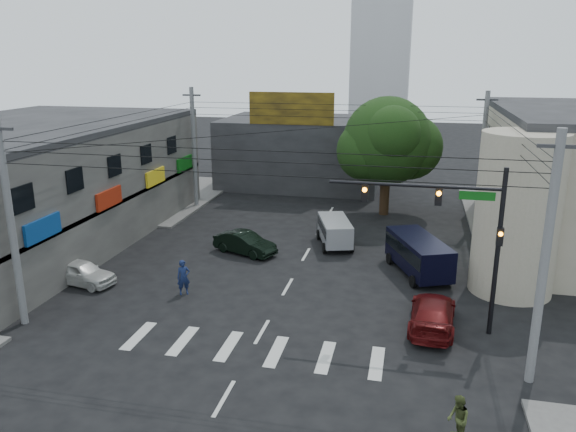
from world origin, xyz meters
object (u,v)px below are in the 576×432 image
(white_compact, at_px, (81,272))
(traffic_gantry, at_px, (457,223))
(dark_sedan, at_px, (245,243))
(navy_van, at_px, (418,256))
(utility_pole_far_left, at_px, (194,148))
(street_tree, at_px, (387,141))
(silver_minivan, at_px, (335,233))
(utility_pole_near_left, at_px, (11,224))
(utility_pole_far_right, at_px, (482,159))
(utility_pole_near_right, at_px, (544,262))
(maroon_sedan, at_px, (432,313))
(traffic_officer, at_px, (183,277))
(pedestrian_olive, at_px, (458,419))

(white_compact, bearing_deg, traffic_gantry, -82.37)
(dark_sedan, distance_m, navy_van, 10.17)
(traffic_gantry, bearing_deg, utility_pole_far_left, 137.14)
(street_tree, height_order, utility_pole_far_left, utility_pole_far_left)
(traffic_gantry, distance_m, silver_minivan, 12.52)
(utility_pole_near_left, distance_m, utility_pole_far_left, 20.50)
(navy_van, bearing_deg, utility_pole_far_left, 34.78)
(street_tree, height_order, utility_pole_far_right, utility_pole_far_right)
(utility_pole_far_left, bearing_deg, utility_pole_near_right, -44.31)
(utility_pole_near_right, distance_m, navy_van, 11.17)
(street_tree, height_order, utility_pole_near_right, utility_pole_near_right)
(utility_pole_far_right, bearing_deg, maroon_sedan, -101.26)
(utility_pole_far_right, bearing_deg, traffic_officer, -133.76)
(white_compact, bearing_deg, navy_van, -61.94)
(dark_sedan, xyz_separation_m, pedestrian_olive, (11.31, -14.93, 0.12))
(traffic_gantry, xyz_separation_m, utility_pole_far_left, (-18.32, 17.00, -0.23))
(utility_pole_far_left, xyz_separation_m, maroon_sedan, (17.62, -16.98, -3.92))
(street_tree, relative_size, utility_pole_near_right, 0.95)
(traffic_officer, bearing_deg, maroon_sedan, -37.08)
(utility_pole_near_left, xyz_separation_m, silver_minivan, (11.93, 13.50, -3.76))
(utility_pole_near_left, bearing_deg, street_tree, 56.00)
(maroon_sedan, bearing_deg, pedestrian_olive, 98.23)
(silver_minivan, bearing_deg, street_tree, -34.99)
(dark_sedan, xyz_separation_m, silver_minivan, (5.04, 2.61, 0.19))
(white_compact, height_order, maroon_sedan, maroon_sedan)
(dark_sedan, bearing_deg, silver_minivan, -40.60)
(utility_pole_near_right, height_order, utility_pole_far_right, same)
(utility_pole_far_left, bearing_deg, dark_sedan, -54.35)
(maroon_sedan, relative_size, silver_minivan, 1.13)
(utility_pole_far_right, relative_size, pedestrian_olive, 5.99)
(white_compact, xyz_separation_m, pedestrian_olive, (18.21, -8.58, 0.13))
(maroon_sedan, xyz_separation_m, silver_minivan, (-5.69, 9.98, 0.17))
(silver_minivan, height_order, traffic_officer, traffic_officer)
(traffic_gantry, relative_size, dark_sedan, 1.72)
(dark_sedan, bearing_deg, street_tree, -13.62)
(utility_pole_near_right, xyz_separation_m, dark_sedan, (-14.11, 10.89, -3.95))
(utility_pole_near_right, bearing_deg, traffic_officer, 163.64)
(dark_sedan, bearing_deg, navy_van, -74.18)
(utility_pole_near_left, xyz_separation_m, dark_sedan, (6.89, 10.89, -3.95))
(street_tree, distance_m, traffic_gantry, 18.42)
(utility_pole_near_right, distance_m, white_compact, 21.85)
(pedestrian_olive, bearing_deg, street_tree, 174.56)
(maroon_sedan, bearing_deg, utility_pole_near_right, 137.63)
(utility_pole_near_left, height_order, white_compact, utility_pole_near_left)
(utility_pole_far_left, xyz_separation_m, dark_sedan, (6.89, -9.61, -3.95))
(utility_pole_near_right, distance_m, pedestrian_olive, 6.23)
(silver_minivan, distance_m, pedestrian_olive, 18.62)
(silver_minivan, bearing_deg, white_compact, 109.71)
(navy_van, xyz_separation_m, traffic_officer, (-11.32, -5.29, -0.12))
(utility_pole_far_right, height_order, maroon_sedan, utility_pole_far_right)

